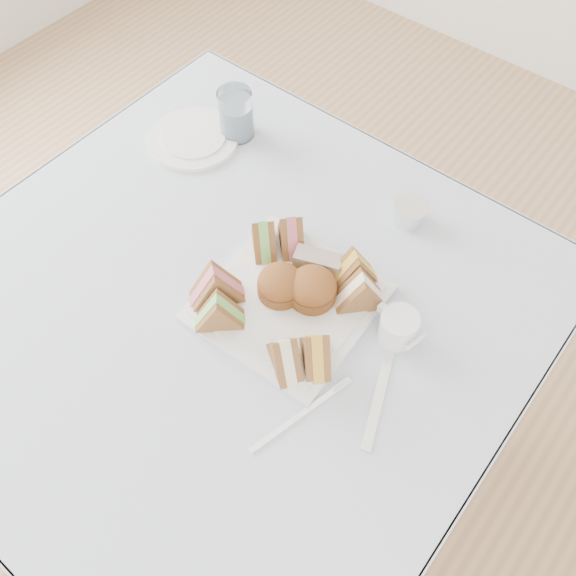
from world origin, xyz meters
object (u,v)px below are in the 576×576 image
Objects in this scene: table at (237,389)px; creamer_jug at (398,327)px; serving_plate at (288,302)px; water_glass at (236,114)px.

table is 0.51m from creamer_jug.
creamer_jug is (0.18, 0.06, 0.02)m from serving_plate.
water_glass is (-0.36, 0.27, 0.05)m from serving_plate.
water_glass is at bearing 170.23° from creamer_jug.
serving_plate is 4.30× the size of creamer_jug.
water_glass is 0.58m from creamer_jug.
serving_plate is 2.62× the size of water_glass.
serving_plate is at bearing 34.56° from table.
serving_plate is (0.10, 0.07, 0.38)m from table.
water_glass reaches higher than serving_plate.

